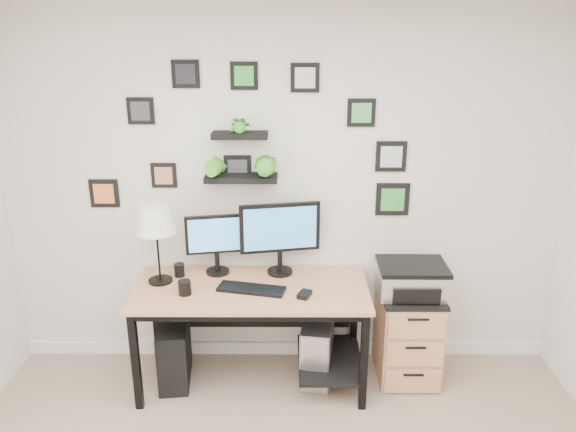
{
  "coord_description": "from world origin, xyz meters",
  "views": [
    {
      "loc": [
        0.04,
        -1.83,
        2.48
      ],
      "look_at": [
        0.02,
        1.83,
        1.2
      ],
      "focal_mm": 35.0,
      "sensor_mm": 36.0,
      "label": 1
    }
  ],
  "objects_px": {
    "mug": "(185,288)",
    "file_cabinet": "(408,334)",
    "table_lamp": "(156,221)",
    "printer": "(412,279)",
    "pc_tower_grey": "(317,348)",
    "pc_tower_black": "(174,351)",
    "monitor_left": "(216,240)",
    "monitor_right": "(280,233)",
    "desk": "(257,301)"
  },
  "relations": [
    {
      "from": "monitor_right",
      "to": "printer",
      "type": "bearing_deg",
      "value": -8.91
    },
    {
      "from": "mug",
      "to": "file_cabinet",
      "type": "relative_size",
      "value": 0.15
    },
    {
      "from": "pc_tower_black",
      "to": "pc_tower_grey",
      "type": "xyz_separation_m",
      "value": [
        1.03,
        0.04,
        0.0
      ]
    },
    {
      "from": "monitor_left",
      "to": "pc_tower_black",
      "type": "bearing_deg",
      "value": -145.75
    },
    {
      "from": "monitor_right",
      "to": "file_cabinet",
      "type": "height_order",
      "value": "monitor_right"
    },
    {
      "from": "pc_tower_black",
      "to": "file_cabinet",
      "type": "bearing_deg",
      "value": -3.7
    },
    {
      "from": "monitor_right",
      "to": "pc_tower_grey",
      "type": "relative_size",
      "value": 1.16
    },
    {
      "from": "file_cabinet",
      "to": "monitor_left",
      "type": "bearing_deg",
      "value": 174.17
    },
    {
      "from": "monitor_right",
      "to": "pc_tower_grey",
      "type": "distance_m",
      "value": 0.89
    },
    {
      "from": "printer",
      "to": "pc_tower_black",
      "type": "bearing_deg",
      "value": -177.84
    },
    {
      "from": "monitor_left",
      "to": "pc_tower_black",
      "type": "height_order",
      "value": "monitor_left"
    },
    {
      "from": "printer",
      "to": "pc_tower_grey",
      "type": "bearing_deg",
      "value": -177.95
    },
    {
      "from": "table_lamp",
      "to": "mug",
      "type": "bearing_deg",
      "value": -43.19
    },
    {
      "from": "table_lamp",
      "to": "file_cabinet",
      "type": "distance_m",
      "value": 1.96
    },
    {
      "from": "printer",
      "to": "monitor_left",
      "type": "bearing_deg",
      "value": 173.89
    },
    {
      "from": "table_lamp",
      "to": "monitor_right",
      "type": "bearing_deg",
      "value": 9.32
    },
    {
      "from": "monitor_left",
      "to": "file_cabinet",
      "type": "relative_size",
      "value": 0.66
    },
    {
      "from": "desk",
      "to": "table_lamp",
      "type": "distance_m",
      "value": 0.89
    },
    {
      "from": "monitor_right",
      "to": "printer",
      "type": "height_order",
      "value": "monitor_right"
    },
    {
      "from": "monitor_right",
      "to": "mug",
      "type": "xyz_separation_m",
      "value": [
        -0.63,
        -0.33,
        -0.27
      ]
    },
    {
      "from": "mug",
      "to": "table_lamp",
      "type": "bearing_deg",
      "value": 136.81
    },
    {
      "from": "monitor_left",
      "to": "printer",
      "type": "height_order",
      "value": "monitor_left"
    },
    {
      "from": "mug",
      "to": "monitor_right",
      "type": "bearing_deg",
      "value": 27.74
    },
    {
      "from": "table_lamp",
      "to": "mug",
      "type": "relative_size",
      "value": 5.75
    },
    {
      "from": "file_cabinet",
      "to": "pc_tower_grey",
      "type": "bearing_deg",
      "value": -177.4
    },
    {
      "from": "monitor_right",
      "to": "file_cabinet",
      "type": "bearing_deg",
      "value": -8.49
    },
    {
      "from": "pc_tower_black",
      "to": "pc_tower_grey",
      "type": "bearing_deg",
      "value": -3.84
    },
    {
      "from": "desk",
      "to": "pc_tower_black",
      "type": "relative_size",
      "value": 3.49
    },
    {
      "from": "desk",
      "to": "table_lamp",
      "type": "height_order",
      "value": "table_lamp"
    },
    {
      "from": "desk",
      "to": "pc_tower_black",
      "type": "distance_m",
      "value": 0.72
    },
    {
      "from": "pc_tower_grey",
      "to": "table_lamp",
      "type": "bearing_deg",
      "value": 178.44
    },
    {
      "from": "table_lamp",
      "to": "pc_tower_grey",
      "type": "xyz_separation_m",
      "value": [
        1.11,
        -0.03,
        -0.97
      ]
    },
    {
      "from": "file_cabinet",
      "to": "printer",
      "type": "bearing_deg",
      "value": -119.92
    },
    {
      "from": "monitor_right",
      "to": "mug",
      "type": "relative_size",
      "value": 5.82
    },
    {
      "from": "mug",
      "to": "pc_tower_grey",
      "type": "xyz_separation_m",
      "value": [
        0.9,
        0.16,
        -0.57
      ]
    },
    {
      "from": "mug",
      "to": "printer",
      "type": "xyz_separation_m",
      "value": [
        1.55,
        0.19,
        -0.02
      ]
    },
    {
      "from": "mug",
      "to": "pc_tower_black",
      "type": "height_order",
      "value": "mug"
    },
    {
      "from": "pc_tower_grey",
      "to": "printer",
      "type": "height_order",
      "value": "printer"
    },
    {
      "from": "pc_tower_grey",
      "to": "printer",
      "type": "distance_m",
      "value": 0.85
    },
    {
      "from": "monitor_left",
      "to": "mug",
      "type": "relative_size",
      "value": 4.55
    },
    {
      "from": "mug",
      "to": "printer",
      "type": "height_order",
      "value": "printer"
    },
    {
      "from": "monitor_left",
      "to": "file_cabinet",
      "type": "height_order",
      "value": "monitor_left"
    },
    {
      "from": "monitor_right",
      "to": "pc_tower_grey",
      "type": "height_order",
      "value": "monitor_right"
    },
    {
      "from": "pc_tower_grey",
      "to": "printer",
      "type": "relative_size",
      "value": 1.04
    },
    {
      "from": "monitor_left",
      "to": "mug",
      "type": "bearing_deg",
      "value": -118.08
    },
    {
      "from": "monitor_right",
      "to": "pc_tower_grey",
      "type": "bearing_deg",
      "value": -31.69
    },
    {
      "from": "desk",
      "to": "pc_tower_grey",
      "type": "relative_size",
      "value": 3.27
    },
    {
      "from": "desk",
      "to": "pc_tower_grey",
      "type": "xyz_separation_m",
      "value": [
        0.43,
        0.03,
        -0.4
      ]
    },
    {
      "from": "pc_tower_grey",
      "to": "file_cabinet",
      "type": "height_order",
      "value": "file_cabinet"
    },
    {
      "from": "pc_tower_black",
      "to": "printer",
      "type": "distance_m",
      "value": 1.77
    }
  ]
}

